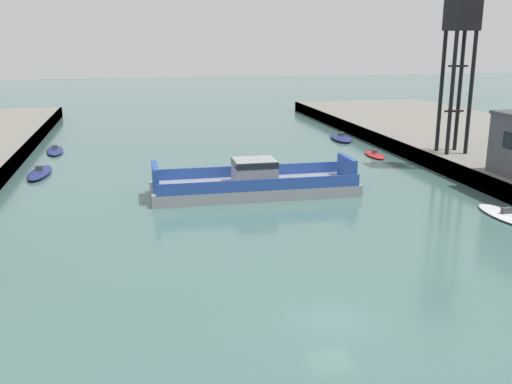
% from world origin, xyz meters
% --- Properties ---
extents(ground_plane, '(400.00, 400.00, 0.00)m').
position_xyz_m(ground_plane, '(0.00, 0.00, 0.00)').
color(ground_plane, '#476B66').
extents(chain_ferry, '(19.79, 6.20, 3.45)m').
position_xyz_m(chain_ferry, '(1.23, 26.22, 1.06)').
color(chain_ferry, '#939399').
rests_on(chain_ferry, ground).
extents(moored_boat_near_left, '(2.82, 7.42, 0.94)m').
position_xyz_m(moored_boat_near_left, '(-20.25, 52.64, 0.23)').
color(moored_boat_near_left, navy).
rests_on(moored_boat_near_left, ground).
extents(moored_boat_near_right, '(2.67, 7.48, 1.08)m').
position_xyz_m(moored_boat_near_right, '(-20.27, 38.93, 0.30)').
color(moored_boat_near_right, navy).
rests_on(moored_boat_near_right, ground).
extents(moored_boat_far_left, '(2.06, 5.39, 0.89)m').
position_xyz_m(moored_boat_far_left, '(20.01, 41.19, 0.21)').
color(moored_boat_far_left, red).
rests_on(moored_boat_far_left, ground).
extents(moored_boat_far_right, '(3.67, 7.94, 1.09)m').
position_xyz_m(moored_boat_far_right, '(20.16, 54.06, 0.30)').
color(moored_boat_far_right, navy).
rests_on(moored_boat_far_right, ground).
extents(moored_boat_upstream_b, '(2.54, 7.03, 0.86)m').
position_xyz_m(moored_boat_upstream_b, '(20.47, 14.52, 0.19)').
color(moored_boat_upstream_b, white).
rests_on(moored_boat_upstream_b, ground).
extents(crane_tower, '(3.02, 3.02, 17.13)m').
position_xyz_m(crane_tower, '(26.02, 33.38, 15.00)').
color(crane_tower, black).
rests_on(crane_tower, quay_right).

